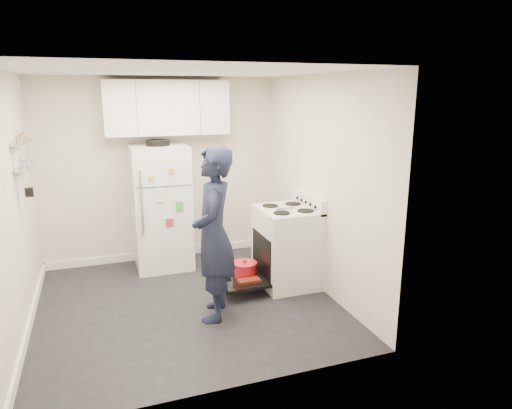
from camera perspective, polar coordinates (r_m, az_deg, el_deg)
name	(u,v)px	position (r m, az deg, el deg)	size (l,w,h in m)	color
room	(180,198)	(4.89, -9.54, 0.79)	(3.21, 3.21, 2.51)	black
electric_range	(286,247)	(5.57, 3.78, -5.34)	(0.66, 0.76, 1.10)	silver
open_oven_door	(242,274)	(5.51, -1.74, -8.62)	(0.55, 0.70, 0.23)	black
refrigerator	(161,207)	(6.15, -11.78, -0.29)	(0.72, 0.74, 1.70)	white
upper_cabinets	(167,108)	(6.17, -11.07, 11.79)	(1.60, 0.33, 0.70)	silver
wall_shelf_rack	(24,155)	(5.24, -27.02, 5.54)	(0.14, 0.60, 0.61)	#B2B2B7
person	(214,234)	(4.65, -5.32, -3.75)	(0.65, 0.43, 1.79)	#161B32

